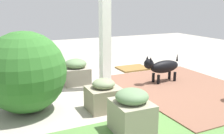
% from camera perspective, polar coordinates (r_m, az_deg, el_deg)
% --- Properties ---
extents(ground_plane, '(12.00, 12.00, 0.00)m').
position_cam_1_polar(ground_plane, '(4.25, 2.99, -4.49)').
color(ground_plane, '#A49D8F').
extents(brick_path, '(1.80, 2.40, 0.02)m').
position_cam_1_polar(brick_path, '(4.32, 15.65, -4.56)').
color(brick_path, brown).
rests_on(brick_path, ground).
extents(porch_pillar, '(0.14, 0.14, 2.25)m').
position_cam_1_polar(porch_pillar, '(4.00, -1.55, 10.85)').
color(porch_pillar, white).
rests_on(porch_pillar, ground).
extents(stone_planter_nearest, '(0.46, 0.44, 0.43)m').
position_cam_1_polar(stone_planter_nearest, '(4.44, -7.90, -1.06)').
color(stone_planter_nearest, gray).
rests_on(stone_planter_nearest, ground).
extents(stone_planter_mid, '(0.42, 0.38, 0.41)m').
position_cam_1_polar(stone_planter_mid, '(3.34, -1.83, -6.28)').
color(stone_planter_mid, gray).
rests_on(stone_planter_mid, ground).
extents(stone_planter_far, '(0.39, 0.45, 0.48)m').
position_cam_1_polar(stone_planter_far, '(2.76, 4.30, -9.79)').
color(stone_planter_far, gray).
rests_on(stone_planter_far, ground).
extents(round_shrub, '(1.01, 1.01, 1.01)m').
position_cam_1_polar(round_shrub, '(3.37, -18.39, -1.08)').
color(round_shrub, '#2E6626').
rests_on(round_shrub, ground).
extents(terracotta_pot_tall, '(0.30, 0.30, 0.73)m').
position_cam_1_polar(terracotta_pot_tall, '(4.47, -21.50, -1.10)').
color(terracotta_pot_tall, '#A75534').
rests_on(terracotta_pot_tall, ground).
extents(dog, '(0.72, 0.23, 0.49)m').
position_cam_1_polar(dog, '(4.49, 10.90, 0.07)').
color(dog, black).
rests_on(dog, ground).
extents(doormat, '(0.61, 0.49, 0.03)m').
position_cam_1_polar(doormat, '(5.45, 4.56, -0.25)').
color(doormat, brown).
rests_on(doormat, ground).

